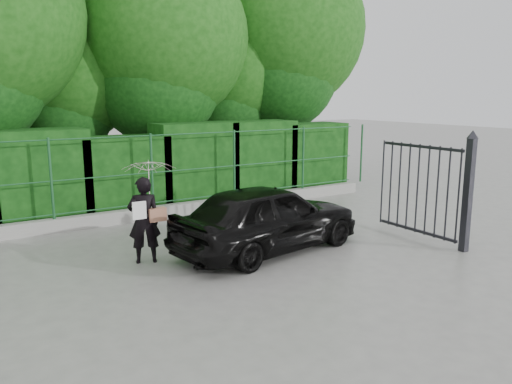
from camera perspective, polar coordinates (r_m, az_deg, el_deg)
ground at (r=8.49m, az=-3.26°, el=-9.70°), size 80.00×80.00×0.00m
kerb at (r=12.42m, az=-13.36°, el=-2.55°), size 14.00×0.25×0.30m
fence at (r=12.29m, az=-12.60°, el=2.33°), size 14.13×0.06×1.80m
hedge at (r=13.21m, az=-14.53°, el=2.27°), size 14.20×1.20×2.26m
trees at (r=15.60m, az=-14.02°, el=16.67°), size 17.10×6.15×8.08m
gate at (r=10.63m, az=20.98°, el=0.46°), size 0.22×2.33×2.36m
woman at (r=9.18m, az=-12.24°, el=-0.33°), size 0.96×0.97×1.87m
car at (r=9.68m, az=1.38°, el=-2.89°), size 4.16×2.20×1.35m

